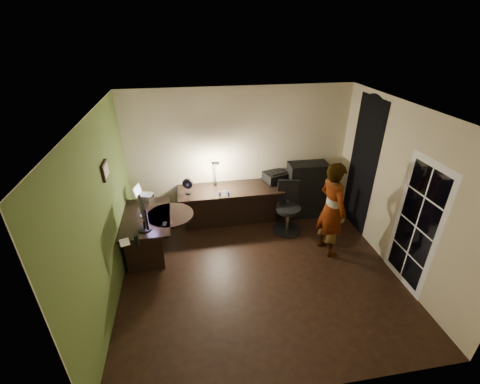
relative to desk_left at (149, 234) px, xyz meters
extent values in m
cube|color=black|center=(1.83, -0.87, -0.39)|extent=(4.50, 4.00, 0.01)
cube|color=silver|center=(1.83, -0.87, 2.32)|extent=(4.50, 4.00, 0.01)
cube|color=#C7BA93|center=(1.83, 1.13, 0.97)|extent=(4.50, 0.01, 2.70)
cube|color=#C7BA93|center=(1.83, -2.88, 0.97)|extent=(4.50, 0.01, 2.70)
cube|color=#C7BA93|center=(-0.42, -0.87, 0.97)|extent=(0.01, 4.00, 2.70)
cube|color=#C7BA93|center=(4.08, -0.87, 0.97)|extent=(0.01, 4.00, 2.70)
cube|color=#4E652B|center=(-0.41, -0.87, 0.97)|extent=(0.00, 4.00, 2.70)
cube|color=black|center=(4.07, 0.28, 0.92)|extent=(0.01, 0.90, 2.60)
cube|color=white|center=(4.07, -1.42, 0.67)|extent=(0.02, 0.92, 2.10)
cube|color=black|center=(-0.39, -0.42, 1.47)|extent=(0.04, 0.30, 0.25)
cube|color=black|center=(0.00, 0.00, 0.00)|extent=(0.85, 1.35, 0.76)
cube|color=black|center=(1.57, 0.76, 0.01)|extent=(2.08, 0.75, 0.78)
cube|color=black|center=(3.20, 0.79, 0.22)|extent=(0.81, 0.42, 1.20)
cube|color=silver|center=(-0.05, 0.61, 0.44)|extent=(0.29, 0.27, 0.10)
cube|color=silver|center=(-0.05, 0.61, 0.58)|extent=(0.35, 0.34, 0.20)
cube|color=black|center=(0.02, -0.40, 0.57)|extent=(0.26, 0.56, 0.36)
ellipsoid|color=silver|center=(-0.06, 0.00, 0.41)|extent=(0.10, 0.12, 0.04)
cube|color=black|center=(0.33, -0.31, 0.39)|extent=(0.08, 0.13, 0.01)
cube|color=black|center=(0.45, -0.30, 0.39)|extent=(0.02, 0.13, 0.01)
cylinder|color=black|center=(-0.05, -0.81, 0.48)|extent=(0.08, 0.08, 0.17)
cube|color=silver|center=(-0.25, -0.72, 0.39)|extent=(0.19, 0.23, 0.01)
cube|color=black|center=(0.75, 0.67, 0.57)|extent=(0.23, 0.18, 0.31)
cube|color=navy|center=(1.42, 0.48, 0.46)|extent=(0.22, 0.12, 0.10)
cube|color=black|center=(2.57, 0.93, 0.52)|extent=(0.55, 0.48, 0.21)
cube|color=black|center=(1.30, 0.96, 0.71)|extent=(0.24, 0.31, 0.60)
cube|color=black|center=(2.65, 0.24, 0.13)|extent=(0.67, 0.67, 1.02)
imported|color=#D8A88C|center=(3.18, -0.49, 0.49)|extent=(0.54, 0.70, 1.74)
camera|label=1|loc=(0.83, -4.89, 3.36)|focal=24.00mm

